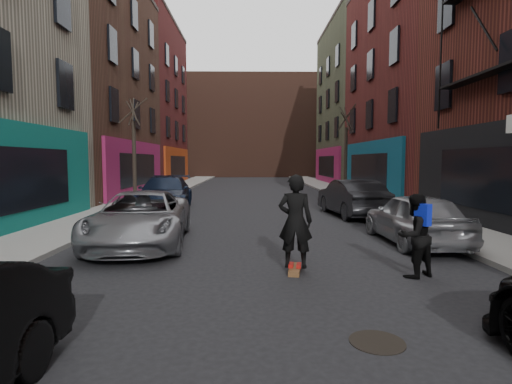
{
  "coord_description": "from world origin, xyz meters",
  "views": [
    {
      "loc": [
        -0.22,
        -2.72,
        2.3
      ],
      "look_at": [
        -0.09,
        6.03,
        1.6
      ],
      "focal_mm": 28.0,
      "sensor_mm": 36.0,
      "label": 1
    }
  ],
  "objects_px": {
    "skateboarder": "(295,221)",
    "parked_right_far": "(414,218)",
    "tree_right_far": "(346,142)",
    "parked_right_end": "(351,198)",
    "pedestrian": "(415,235)",
    "manhole": "(377,342)",
    "parked_left_end": "(165,193)",
    "skateboard": "(295,269)",
    "tree_left_far": "(134,139)",
    "parked_left_far": "(141,218)"
  },
  "relations": [
    {
      "from": "skateboard",
      "to": "parked_right_far",
      "type": "bearing_deg",
      "value": 47.65
    },
    {
      "from": "pedestrian",
      "to": "manhole",
      "type": "height_order",
      "value": "pedestrian"
    },
    {
      "from": "parked_right_far",
      "to": "manhole",
      "type": "height_order",
      "value": "parked_right_far"
    },
    {
      "from": "tree_left_far",
      "to": "tree_right_far",
      "type": "xyz_separation_m",
      "value": [
        12.4,
        6.0,
        0.15
      ]
    },
    {
      "from": "parked_right_end",
      "to": "parked_left_far",
      "type": "bearing_deg",
      "value": 31.24
    },
    {
      "from": "parked_left_end",
      "to": "skateboard",
      "type": "height_order",
      "value": "parked_left_end"
    },
    {
      "from": "parked_left_far",
      "to": "skateboarder",
      "type": "height_order",
      "value": "skateboarder"
    },
    {
      "from": "tree_left_far",
      "to": "manhole",
      "type": "xyz_separation_m",
      "value": [
        7.58,
        -15.87,
        -3.37
      ]
    },
    {
      "from": "tree_left_far",
      "to": "parked_right_end",
      "type": "bearing_deg",
      "value": -23.59
    },
    {
      "from": "parked_left_far",
      "to": "skateboard",
      "type": "height_order",
      "value": "parked_left_far"
    },
    {
      "from": "tree_left_far",
      "to": "skateboard",
      "type": "bearing_deg",
      "value": -61.42
    },
    {
      "from": "manhole",
      "to": "parked_left_far",
      "type": "bearing_deg",
      "value": 127.55
    },
    {
      "from": "tree_left_far",
      "to": "skateboarder",
      "type": "bearing_deg",
      "value": -61.42
    },
    {
      "from": "tree_right_far",
      "to": "parked_right_end",
      "type": "distance_m",
      "value": 11.03
    },
    {
      "from": "parked_left_end",
      "to": "pedestrian",
      "type": "height_order",
      "value": "pedestrian"
    },
    {
      "from": "parked_left_end",
      "to": "pedestrian",
      "type": "relative_size",
      "value": 3.29
    },
    {
      "from": "pedestrian",
      "to": "manhole",
      "type": "distance_m",
      "value": 3.36
    },
    {
      "from": "manhole",
      "to": "parked_right_far",
      "type": "bearing_deg",
      "value": 63.91
    },
    {
      "from": "skateboard",
      "to": "tree_left_far",
      "type": "bearing_deg",
      "value": 128.84
    },
    {
      "from": "parked_right_far",
      "to": "parked_left_far",
      "type": "bearing_deg",
      "value": -1.14
    },
    {
      "from": "skateboard",
      "to": "parked_left_far",
      "type": "bearing_deg",
      "value": 155.02
    },
    {
      "from": "skateboard",
      "to": "pedestrian",
      "type": "height_order",
      "value": "pedestrian"
    },
    {
      "from": "parked_left_far",
      "to": "pedestrian",
      "type": "bearing_deg",
      "value": -32.22
    },
    {
      "from": "tree_left_far",
      "to": "parked_left_end",
      "type": "distance_m",
      "value": 4.09
    },
    {
      "from": "manhole",
      "to": "skateboarder",
      "type": "bearing_deg",
      "value": 102.01
    },
    {
      "from": "parked_right_far",
      "to": "parked_right_end",
      "type": "height_order",
      "value": "parked_right_end"
    },
    {
      "from": "tree_left_far",
      "to": "manhole",
      "type": "height_order",
      "value": "tree_left_far"
    },
    {
      "from": "tree_left_far",
      "to": "parked_left_end",
      "type": "relative_size",
      "value": 1.2
    },
    {
      "from": "parked_right_far",
      "to": "pedestrian",
      "type": "relative_size",
      "value": 2.55
    },
    {
      "from": "tree_left_far",
      "to": "parked_right_far",
      "type": "bearing_deg",
      "value": -43.37
    },
    {
      "from": "parked_left_far",
      "to": "parked_left_end",
      "type": "distance_m",
      "value": 7.57
    },
    {
      "from": "parked_right_end",
      "to": "skateboarder",
      "type": "height_order",
      "value": "skateboarder"
    },
    {
      "from": "tree_left_far",
      "to": "skateboard",
      "type": "height_order",
      "value": "tree_left_far"
    },
    {
      "from": "skateboarder",
      "to": "parked_left_far",
      "type": "bearing_deg",
      "value": -24.98
    },
    {
      "from": "parked_left_far",
      "to": "manhole",
      "type": "height_order",
      "value": "parked_left_far"
    },
    {
      "from": "parked_right_far",
      "to": "skateboard",
      "type": "height_order",
      "value": "parked_right_far"
    },
    {
      "from": "parked_right_far",
      "to": "parked_right_end",
      "type": "xyz_separation_m",
      "value": [
        -0.34,
        5.48,
        0.04
      ]
    },
    {
      "from": "skateboarder",
      "to": "parked_right_far",
      "type": "bearing_deg",
      "value": -132.35
    },
    {
      "from": "tree_left_far",
      "to": "parked_left_far",
      "type": "bearing_deg",
      "value": -73.16
    },
    {
      "from": "parked_left_end",
      "to": "skateboard",
      "type": "xyz_separation_m",
      "value": [
        4.83,
        -10.27,
        -0.73
      ]
    },
    {
      "from": "parked_right_end",
      "to": "pedestrian",
      "type": "bearing_deg",
      "value": 77.5
    },
    {
      "from": "parked_left_end",
      "to": "skateboarder",
      "type": "distance_m",
      "value": 11.35
    },
    {
      "from": "skateboard",
      "to": "manhole",
      "type": "relative_size",
      "value": 1.14
    },
    {
      "from": "tree_right_far",
      "to": "skateboard",
      "type": "bearing_deg",
      "value": -106.42
    },
    {
      "from": "pedestrian",
      "to": "manhole",
      "type": "relative_size",
      "value": 2.35
    },
    {
      "from": "tree_left_far",
      "to": "tree_right_far",
      "type": "height_order",
      "value": "tree_right_far"
    },
    {
      "from": "skateboarder",
      "to": "tree_right_far",
      "type": "bearing_deg",
      "value": -96.16
    },
    {
      "from": "parked_left_end",
      "to": "parked_right_far",
      "type": "height_order",
      "value": "parked_left_end"
    },
    {
      "from": "parked_left_end",
      "to": "parked_right_end",
      "type": "xyz_separation_m",
      "value": [
        8.09,
        -2.04,
        -0.03
      ]
    },
    {
      "from": "tree_left_far",
      "to": "skateboarder",
      "type": "xyz_separation_m",
      "value": [
        6.9,
        -12.67,
        -2.32
      ]
    }
  ]
}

